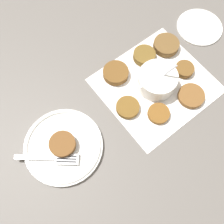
% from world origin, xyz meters
% --- Properties ---
extents(ground_plane, '(4.00, 4.00, 0.00)m').
position_xyz_m(ground_plane, '(0.00, 0.00, 0.00)').
color(ground_plane, '#605B56').
extents(napkin, '(0.33, 0.31, 0.00)m').
position_xyz_m(napkin, '(-0.00, -0.01, 0.00)').
color(napkin, white).
rests_on(napkin, ground_plane).
extents(sauce_bowl, '(0.12, 0.11, 0.10)m').
position_xyz_m(sauce_bowl, '(0.00, -0.01, 0.03)').
color(sauce_bowl, white).
rests_on(sauce_bowl, napkin).
extents(fritter_0, '(0.07, 0.07, 0.01)m').
position_xyz_m(fritter_0, '(0.11, 0.01, 0.01)').
color(fritter_0, brown).
rests_on(fritter_0, napkin).
extents(fritter_1, '(0.08, 0.08, 0.02)m').
position_xyz_m(fritter_1, '(0.08, -0.10, 0.01)').
color(fritter_1, brown).
rests_on(fritter_1, napkin).
extents(fritter_2, '(0.08, 0.08, 0.02)m').
position_xyz_m(fritter_2, '(-0.10, -0.10, 0.01)').
color(fritter_2, brown).
rests_on(fritter_2, napkin).
extents(fritter_3, '(0.08, 0.08, 0.01)m').
position_xyz_m(fritter_3, '(-0.06, 0.08, 0.01)').
color(fritter_3, brown).
rests_on(fritter_3, napkin).
extents(fritter_4, '(0.06, 0.06, 0.01)m').
position_xyz_m(fritter_4, '(0.05, 0.07, 0.01)').
color(fritter_4, brown).
rests_on(fritter_4, napkin).
extents(fritter_5, '(0.06, 0.06, 0.02)m').
position_xyz_m(fritter_5, '(-0.10, -0.00, 0.01)').
color(fritter_5, brown).
rests_on(fritter_5, napkin).
extents(fritter_6, '(0.07, 0.07, 0.02)m').
position_xyz_m(fritter_6, '(-0.02, -0.10, 0.01)').
color(fritter_6, brown).
rests_on(fritter_6, napkin).
extents(serving_plate, '(0.21, 0.21, 0.02)m').
position_xyz_m(serving_plate, '(0.32, 0.01, 0.01)').
color(serving_plate, white).
rests_on(serving_plate, ground_plane).
extents(fritter_on_plate, '(0.07, 0.07, 0.02)m').
position_xyz_m(fritter_on_plate, '(0.32, 0.01, 0.03)').
color(fritter_on_plate, brown).
rests_on(fritter_on_plate, serving_plate).
extents(fork, '(0.15, 0.11, 0.00)m').
position_xyz_m(fork, '(0.35, 0.03, 0.02)').
color(fork, silver).
rests_on(fork, serving_plate).
extents(extra_saucer, '(0.15, 0.15, 0.01)m').
position_xyz_m(extra_saucer, '(-0.24, -0.10, 0.00)').
color(extra_saucer, white).
rests_on(extra_saucer, ground_plane).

